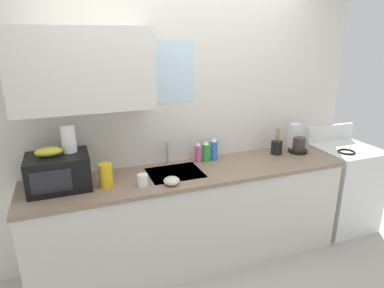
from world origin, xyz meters
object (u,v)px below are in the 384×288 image
Objects in this scene: paper_towel_roll at (69,138)px; mug_white at (143,180)px; microwave at (59,172)px; dish_soap_bottle_pink at (198,153)px; banana_bunch at (49,152)px; cereal_canister at (106,175)px; coffee_maker at (297,142)px; dish_soap_bottle_green at (206,152)px; stove_range at (342,186)px; dish_soap_bottle_blue at (214,150)px; small_bowl at (172,181)px; utensil_crock at (277,147)px.

paper_towel_roll reaches higher than mug_white.
microwave is 1.22m from dish_soap_bottle_pink.
mug_white is (0.66, -0.19, -0.26)m from banana_bunch.
cereal_canister is (0.34, -0.10, -0.04)m from microwave.
dish_soap_bottle_green is at bearing 175.54° from coffee_maker.
stove_range is 2.89m from microwave.
dish_soap_bottle_blue is at bearing 23.44° from mug_white.
banana_bunch is 1.44m from dish_soap_bottle_blue.
small_bowl is (-0.54, -0.39, -0.07)m from dish_soap_bottle_blue.
utensil_crock reaches higher than dish_soap_bottle_pink.
dish_soap_bottle_green is 0.75m from mug_white.
paper_towel_roll reaches higher than dish_soap_bottle_blue.
cereal_canister is at bearing 161.46° from mug_white.
utensil_crock is (0.74, -0.06, -0.02)m from dish_soap_bottle_green.
dish_soap_bottle_green is at bearing 40.10° from small_bowl.
mug_white is at bearing -156.56° from dish_soap_bottle_blue.
dish_soap_bottle_green is (1.33, 0.13, -0.21)m from banana_bunch.
microwave is 2.27× the size of dish_soap_bottle_green.
utensil_crock is (0.65, -0.07, -0.03)m from dish_soap_bottle_blue.
paper_towel_roll reaches higher than microwave.
banana_bunch is at bearing -174.34° from dish_soap_bottle_blue.
dish_soap_bottle_blue is 0.81× the size of utensil_crock.
coffee_maker is (2.25, 0.06, -0.03)m from microwave.
dish_soap_bottle_blue is at bearing 0.41° from dish_soap_bottle_pink.
mug_white is at bearing -169.60° from utensil_crock.
dish_soap_bottle_green is at bearing 175.05° from utensil_crock.
small_bowl is at bearing -174.20° from stove_range.
dish_soap_bottle_green is (1.28, 0.14, -0.04)m from microwave.
microwave is 2.33× the size of dish_soap_bottle_pink.
dish_soap_bottle_blue is 1.68× the size of small_bowl.
stove_range is at bearing -10.25° from coffee_maker.
small_bowl is (0.22, -0.06, -0.02)m from mug_white.
coffee_maker is 1.46m from small_bowl.
banana_bunch is 1.54× the size of small_bowl.
dish_soap_bottle_pink is 0.73× the size of utensil_crock.
dish_soap_bottle_blue is (1.42, 0.14, -0.20)m from banana_bunch.
paper_towel_roll reaches higher than dish_soap_bottle_pink.
utensil_crock is at bearing 10.40° from mug_white.
microwave reaches higher than mug_white.
utensil_crock is (1.68, 0.17, -0.02)m from cereal_canister.
dish_soap_bottle_pink is at bearing 175.54° from coffee_maker.
cereal_canister is at bearing -174.24° from utensil_crock.
dish_soap_bottle_blue reaches higher than mug_white.
dish_soap_bottle_pink is 0.90m from cereal_canister.
dish_soap_bottle_green is at bearing 6.02° from microwave.
paper_towel_roll is 1.01× the size of dish_soap_bottle_blue.
cereal_canister is at bearing -166.85° from dish_soap_bottle_blue.
microwave is 0.64m from mug_white.
utensil_crock is (0.82, -0.07, -0.02)m from dish_soap_bottle_pink.
dish_soap_bottle_green is (-0.97, 0.08, -0.01)m from coffee_maker.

